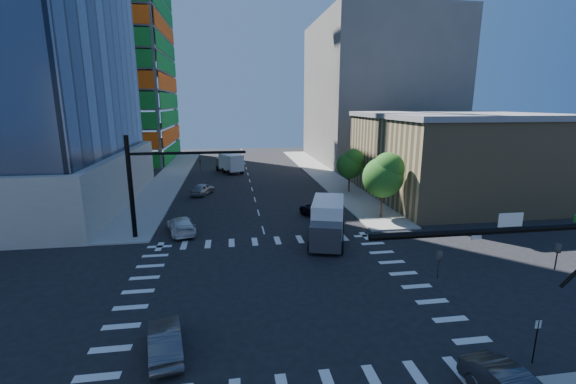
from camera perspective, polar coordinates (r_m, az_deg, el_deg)
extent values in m
plane|color=black|center=(25.77, -1.31, -14.16)|extent=(160.00, 160.00, 0.00)
cube|color=silver|center=(25.77, -1.31, -14.15)|extent=(20.00, 20.00, 0.01)
cube|color=gray|center=(65.65, 5.09, 2.72)|extent=(5.00, 60.00, 0.15)
cube|color=gray|center=(64.55, -17.03, 2.02)|extent=(5.00, 60.00, 0.15)
cube|color=#18872B|center=(86.53, -17.68, 20.92)|extent=(0.12, 24.00, 49.00)
cube|color=#F2540E|center=(77.29, -29.13, 20.97)|extent=(24.00, 0.12, 49.00)
cube|color=#8F7B53|center=(53.14, 23.20, 4.66)|extent=(20.00, 22.00, 10.00)
cube|color=slate|center=(52.73, 23.73, 10.36)|extent=(20.50, 22.50, 0.60)
cube|color=#645D5A|center=(83.31, 12.83, 14.26)|extent=(24.00, 30.00, 28.00)
cylinder|color=black|center=(15.23, 29.95, -4.90)|extent=(10.00, 0.24, 0.24)
imported|color=black|center=(16.85, 34.91, -7.86)|extent=(0.16, 0.20, 1.00)
imported|color=black|center=(14.21, 21.38, -9.95)|extent=(0.16, 0.20, 1.00)
cube|color=white|center=(15.13, 30.10, -3.63)|extent=(0.90, 0.04, 0.50)
cylinder|color=black|center=(36.03, -22.28, 0.64)|extent=(0.40, 0.40, 9.00)
cylinder|color=black|center=(34.70, -14.62, 5.62)|extent=(10.00, 0.24, 0.24)
imported|color=black|center=(34.76, -12.87, 3.89)|extent=(0.16, 0.20, 1.00)
cylinder|color=#382316|center=(41.18, 13.64, -2.10)|extent=(0.20, 0.20, 2.27)
sphere|color=#1B5015|center=(40.51, 13.87, 2.13)|extent=(4.16, 4.16, 4.16)
sphere|color=#387A28|center=(40.22, 14.63, 3.42)|extent=(3.25, 3.25, 3.25)
cylinder|color=#382316|center=(52.29, 9.03, 1.11)|extent=(0.20, 0.20, 1.92)
sphere|color=#1B5015|center=(51.83, 9.13, 3.94)|extent=(3.52, 3.52, 3.52)
sphere|color=#387A28|center=(51.54, 9.69, 4.79)|extent=(2.75, 2.75, 2.75)
cylinder|color=black|center=(22.06, 32.80, -18.18)|extent=(0.06, 0.06, 2.20)
cube|color=silver|center=(21.64, 33.10, -16.11)|extent=(0.30, 0.03, 0.40)
imported|color=black|center=(40.54, 4.83, -2.88)|extent=(4.16, 5.49, 1.39)
imported|color=silver|center=(37.08, -15.56, -4.74)|extent=(3.37, 5.60, 1.52)
imported|color=#929599|center=(51.82, -12.53, 0.44)|extent=(3.33, 4.78, 1.51)
imported|color=#46464B|center=(20.58, -17.75, -20.23)|extent=(2.26, 4.45, 1.40)
cube|color=white|center=(33.19, 5.85, -4.02)|extent=(4.10, 6.00, 2.85)
cube|color=#393A40|center=(33.40, 5.83, -5.19)|extent=(2.98, 2.61, 2.08)
cube|color=silver|center=(67.56, -8.77, 4.52)|extent=(4.29, 5.67, 2.66)
cube|color=#393A40|center=(67.66, -8.75, 3.96)|extent=(2.89, 2.63, 1.95)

